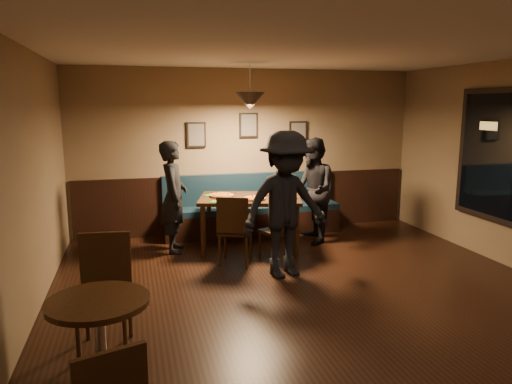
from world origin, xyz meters
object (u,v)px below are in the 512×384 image
diner_right (312,191)px  diner_front (286,205)px  dining_table (250,223)px  diner_left (174,197)px  chair_near_right (276,230)px  chair_near_left (235,229)px  tabasco_bottle (280,192)px  cafe_table (101,349)px  booth_bench (253,205)px  soda_glass (292,194)px  cafe_chair_far (103,295)px

diner_right → diner_front: (-0.90, -1.37, 0.10)m
dining_table → diner_left: size_ratio=0.90×
chair_near_right → chair_near_left: bearing=160.1°
chair_near_left → diner_right: bearing=49.6°
chair_near_left → diner_left: (-0.77, 0.77, 0.35)m
chair_near_right → diner_right: bearing=16.4°
tabasco_bottle → cafe_table: size_ratio=0.15×
booth_bench → diner_front: 2.12m
diner_right → cafe_table: size_ratio=2.12×
chair_near_right → cafe_table: (-2.24, -2.85, -0.03)m
booth_bench → tabasco_bottle: (0.22, -0.87, 0.37)m
soda_glass → tabasco_bottle: size_ratio=1.21×
chair_near_right → cafe_table: 3.63m
booth_bench → chair_near_right: booth_bench is taller
diner_front → cafe_chair_far: (-2.17, -1.40, -0.42)m
chair_near_right → cafe_chair_far: bearing=-160.6°
diner_left → diner_right: 2.19m
dining_table → diner_right: bearing=20.3°
cafe_table → soda_glass: bearing=50.7°
diner_left → chair_near_right: bearing=-111.5°
chair_near_left → tabasco_bottle: chair_near_left is taller
diner_right → diner_front: 1.64m
diner_right → cafe_chair_far: diner_right is taller
booth_bench → diner_right: (0.81, -0.71, 0.34)m
cafe_chair_far → diner_right: bearing=-131.8°
tabasco_bottle → chair_near_left: bearing=-146.2°
tabasco_bottle → booth_bench: bearing=104.4°
diner_front → cafe_chair_far: diner_front is taller
tabasco_bottle → cafe_table: tabasco_bottle is taller
chair_near_left → cafe_table: chair_near_left is taller
chair_near_left → soda_glass: 1.07m
soda_glass → cafe_chair_far: bearing=-137.5°
diner_left → soda_glass: bearing=-97.8°
chair_near_left → chair_near_right: bearing=26.3°
diner_right → tabasco_bottle: diner_right is taller
booth_bench → soda_glass: booth_bench is taller
booth_bench → chair_near_left: 1.55m
cafe_table → cafe_chair_far: cafe_chair_far is taller
chair_near_left → diner_front: 0.95m
booth_bench → cafe_table: size_ratio=3.78×
booth_bench → cafe_chair_far: (-2.26, -3.47, 0.02)m
dining_table → tabasco_bottle: 0.66m
booth_bench → diner_left: size_ratio=1.79×
diner_left → diner_right: bearing=-84.7°
chair_near_right → cafe_table: chair_near_right is taller
chair_near_right → diner_left: diner_left is taller
chair_near_left → dining_table: bearing=82.0°
chair_near_left → soda_glass: bearing=42.1°
diner_front → soda_glass: 1.06m
booth_bench → dining_table: bearing=-106.6°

